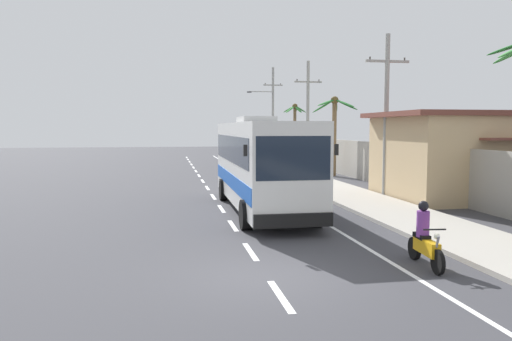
{
  "coord_description": "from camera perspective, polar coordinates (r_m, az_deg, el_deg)",
  "views": [
    {
      "loc": [
        -2.27,
        -11.04,
        3.48
      ],
      "look_at": [
        1.38,
        9.05,
        1.7
      ],
      "focal_mm": 34.46,
      "sensor_mm": 36.0,
      "label": 1
    }
  ],
  "objects": [
    {
      "name": "utility_pole_distant",
      "position": [
        50.8,
        1.86,
        6.81
      ],
      "size": [
        3.69,
        0.24,
        9.63
      ],
      "color": "#9E9E99",
      "rests_on": "ground"
    },
    {
      "name": "motorcycle_trailing",
      "position": [
        13.18,
        19.0,
        -7.63
      ],
      "size": [
        0.56,
        1.96,
        1.64
      ],
      "color": "black",
      "rests_on": "ground"
    },
    {
      "name": "palm_second",
      "position": [
        35.81,
        9.1,
        5.74
      ],
      "size": [
        3.42,
        3.29,
        5.72
      ],
      "color": "brown",
      "rests_on": "ground"
    },
    {
      "name": "palm_nearest",
      "position": [
        51.2,
        4.52,
        5.63
      ],
      "size": [
        2.52,
        2.63,
        5.97
      ],
      "color": "brown",
      "rests_on": "ground"
    },
    {
      "name": "ground_plane",
      "position": [
        11.8,
        1.3,
        -12.18
      ],
      "size": [
        160.0,
        160.0,
        0.0
      ],
      "primitive_type": "plane",
      "color": "#3A3A3F"
    },
    {
      "name": "boundary_wall",
      "position": [
        28.24,
        16.85,
        0.32
      ],
      "size": [
        0.24,
        60.0,
        2.58
      ],
      "primitive_type": "cube",
      "color": "#9E998E",
      "rests_on": "ground"
    },
    {
      "name": "sidewalk_kerb",
      "position": [
        23.17,
        12.9,
        -3.61
      ],
      "size": [
        3.2,
        90.0,
        0.14
      ],
      "primitive_type": "cube",
      "color": "#A8A399",
      "rests_on": "ground"
    },
    {
      "name": "utility_pole_mid",
      "position": [
        25.56,
        14.87,
        6.53
      ],
      "size": [
        2.29,
        0.24,
        8.1
      ],
      "color": "#9E9E99",
      "rests_on": "ground"
    },
    {
      "name": "coach_bus_foreground",
      "position": [
        20.54,
        0.64,
        1.02
      ],
      "size": [
        3.07,
        10.84,
        3.97
      ],
      "color": "silver",
      "rests_on": "ground"
    },
    {
      "name": "motorcycle_beside_bus",
      "position": [
        30.67,
        0.51,
        -0.3
      ],
      "size": [
        0.56,
        1.96,
        1.61
      ],
      "color": "black",
      "rests_on": "ground"
    },
    {
      "name": "utility_pole_far",
      "position": [
        37.92,
        6.02,
        6.4
      ],
      "size": [
        2.16,
        0.24,
        8.53
      ],
      "color": "#9E9E99",
      "rests_on": "ground"
    },
    {
      "name": "lane_markings",
      "position": [
        26.08,
        -0.57,
        -2.68
      ],
      "size": [
        3.55,
        71.0,
        0.01
      ],
      "color": "white",
      "rests_on": "ground"
    }
  ]
}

